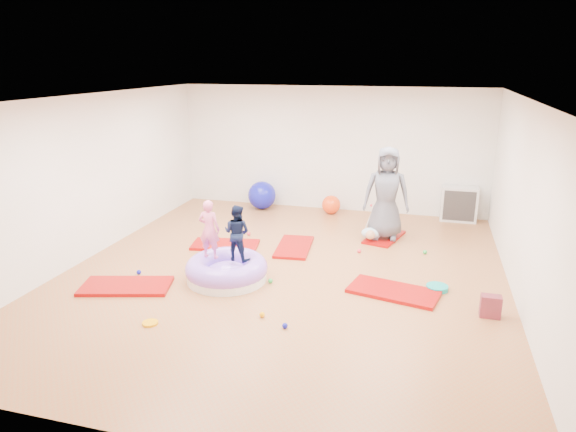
# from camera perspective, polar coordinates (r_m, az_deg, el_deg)

# --- Properties ---
(room) EXTENTS (7.01, 8.01, 2.81)m
(room) POSITION_cam_1_polar(r_m,az_deg,el_deg) (7.96, -0.57, 2.84)
(room) COLOR #9B6B3E
(room) RESTS_ON ground
(gym_mat_front_left) EXTENTS (1.46, 1.00, 0.06)m
(gym_mat_front_left) POSITION_cam_1_polar(r_m,az_deg,el_deg) (8.29, -17.54, -7.44)
(gym_mat_front_left) COLOR #A90200
(gym_mat_front_left) RESTS_ON ground
(gym_mat_mid_left) EXTENTS (1.31, 0.81, 0.05)m
(gym_mat_mid_left) POSITION_cam_1_polar(r_m,az_deg,el_deg) (9.69, -6.98, -3.18)
(gym_mat_mid_left) COLOR #A90200
(gym_mat_mid_left) RESTS_ON ground
(gym_mat_center_back) EXTENTS (0.70, 1.23, 0.05)m
(gym_mat_center_back) POSITION_cam_1_polar(r_m,az_deg,el_deg) (9.52, 0.68, -3.45)
(gym_mat_center_back) COLOR #A90200
(gym_mat_center_back) RESTS_ON ground
(gym_mat_right) EXTENTS (1.42, 0.92, 0.05)m
(gym_mat_right) POSITION_cam_1_polar(r_m,az_deg,el_deg) (7.90, 11.64, -8.21)
(gym_mat_right) COLOR #A90200
(gym_mat_right) RESTS_ON ground
(gym_mat_rear_right) EXTENTS (0.79, 1.16, 0.04)m
(gym_mat_rear_right) POSITION_cam_1_polar(r_m,az_deg,el_deg) (10.21, 10.64, -2.32)
(gym_mat_rear_right) COLOR #A90200
(gym_mat_rear_right) RESTS_ON ground
(inflatable_cushion) EXTENTS (1.30, 1.30, 0.41)m
(inflatable_cushion) POSITION_cam_1_polar(r_m,az_deg,el_deg) (8.19, -6.83, -6.02)
(inflatable_cushion) COLOR white
(inflatable_cushion) RESTS_ON ground
(child_pink) EXTENTS (0.35, 0.24, 0.95)m
(child_pink) POSITION_cam_1_polar(r_m,az_deg,el_deg) (8.11, -8.76, -1.13)
(child_pink) COLOR pink
(child_pink) RESTS_ON inflatable_cushion
(child_navy) EXTENTS (0.48, 0.39, 0.89)m
(child_navy) POSITION_cam_1_polar(r_m,az_deg,el_deg) (7.98, -5.71, -1.53)
(child_navy) COLOR black
(child_navy) RESTS_ON inflatable_cushion
(adult_caregiver) EXTENTS (0.91, 0.64, 1.77)m
(adult_caregiver) POSITION_cam_1_polar(r_m,az_deg,el_deg) (9.88, 10.88, 2.50)
(adult_caregiver) COLOR #515361
(adult_caregiver) RESTS_ON gym_mat_rear_right
(infant) EXTENTS (0.38, 0.39, 0.23)m
(infant) POSITION_cam_1_polar(r_m,az_deg,el_deg) (9.94, 9.22, -1.94)
(infant) COLOR #AACEE1
(infant) RESTS_ON gym_mat_rear_right
(ball_pit_balls) EXTENTS (4.55, 3.44, 0.08)m
(ball_pit_balls) POSITION_cam_1_polar(r_m,az_deg,el_deg) (8.41, -0.12, -6.16)
(ball_pit_balls) COLOR #FFAA02
(ball_pit_balls) RESTS_ON ground
(exercise_ball_blue) EXTENTS (0.65, 0.65, 0.65)m
(exercise_ball_blue) POSITION_cam_1_polar(r_m,az_deg,el_deg) (11.97, -2.91, 2.33)
(exercise_ball_blue) COLOR #1215AF
(exercise_ball_blue) RESTS_ON ground
(exercise_ball_orange) EXTENTS (0.42, 0.42, 0.42)m
(exercise_ball_orange) POSITION_cam_1_polar(r_m,az_deg,el_deg) (11.63, 4.82, 1.27)
(exercise_ball_orange) COLOR #FF4613
(exercise_ball_orange) RESTS_ON ground
(infant_play_gym) EXTENTS (0.60, 0.57, 0.46)m
(infant_play_gym) POSITION_cam_1_polar(r_m,az_deg,el_deg) (10.83, 10.36, 0.38)
(infant_play_gym) COLOR silver
(infant_play_gym) RESTS_ON ground
(cube_shelf) EXTENTS (0.75, 0.37, 0.75)m
(cube_shelf) POSITION_cam_1_polar(r_m,az_deg,el_deg) (11.62, 18.46, 1.28)
(cube_shelf) COLOR silver
(cube_shelf) RESTS_ON ground
(balance_disc) EXTENTS (0.33, 0.33, 0.07)m
(balance_disc) POSITION_cam_1_polar(r_m,az_deg,el_deg) (8.16, 16.23, -7.66)
(balance_disc) COLOR #0DA7A2
(balance_disc) RESTS_ON ground
(backpack) EXTENTS (0.27, 0.17, 0.31)m
(backpack) POSITION_cam_1_polar(r_m,az_deg,el_deg) (7.54, 21.58, -9.31)
(backpack) COLOR #B42139
(backpack) RESTS_ON ground
(yellow_toy) EXTENTS (0.21, 0.21, 0.03)m
(yellow_toy) POSITION_cam_1_polar(r_m,az_deg,el_deg) (7.15, -15.07, -11.41)
(yellow_toy) COLOR #FFAA02
(yellow_toy) RESTS_ON ground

